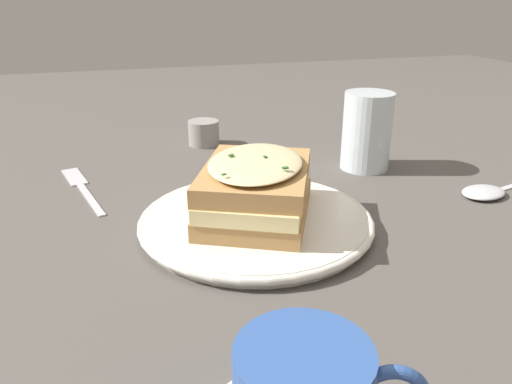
# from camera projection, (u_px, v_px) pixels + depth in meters

# --- Properties ---
(ground_plane) EXTENTS (2.40, 2.40, 0.00)m
(ground_plane) POSITION_uv_depth(u_px,v_px,m) (257.00, 238.00, 0.52)
(ground_plane) COLOR #514C47
(dinner_plate) EXTENTS (0.25, 0.25, 0.01)m
(dinner_plate) POSITION_uv_depth(u_px,v_px,m) (256.00, 221.00, 0.54)
(dinner_plate) COLOR silver
(dinner_plate) RESTS_ON ground_plane
(sandwich) EXTENTS (0.18, 0.16, 0.07)m
(sandwich) POSITION_uv_depth(u_px,v_px,m) (256.00, 188.00, 0.53)
(sandwich) COLOR #B2844C
(sandwich) RESTS_ON dinner_plate
(water_glass) EXTENTS (0.07, 0.07, 0.11)m
(water_glass) POSITION_uv_depth(u_px,v_px,m) (367.00, 131.00, 0.71)
(water_glass) COLOR silver
(water_glass) RESTS_ON ground_plane
(fork) EXTENTS (0.18, 0.06, 0.00)m
(fork) POSITION_uv_depth(u_px,v_px,m) (80.00, 184.00, 0.66)
(fork) COLOR silver
(fork) RESTS_ON ground_plane
(spoon) EXTENTS (0.07, 0.18, 0.01)m
(spoon) POSITION_uv_depth(u_px,v_px,m) (488.00, 191.00, 0.63)
(spoon) COLOR silver
(spoon) RESTS_ON ground_plane
(condiment_pot) EXTENTS (0.05, 0.05, 0.04)m
(condiment_pot) POSITION_uv_depth(u_px,v_px,m) (204.00, 133.00, 0.82)
(condiment_pot) COLOR gray
(condiment_pot) RESTS_ON ground_plane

